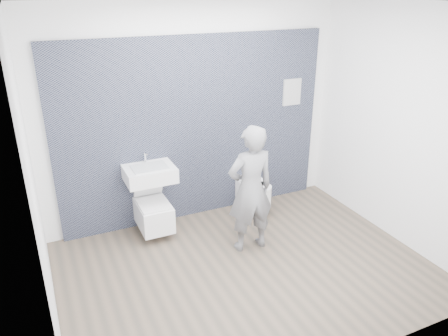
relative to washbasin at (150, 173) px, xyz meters
name	(u,v)px	position (x,y,z in m)	size (l,w,h in m)	color
ground	(246,269)	(0.72, -1.21, -0.82)	(4.00, 4.00, 0.00)	brown
room_shell	(250,120)	(0.72, -1.21, 0.92)	(4.00, 4.00, 4.00)	white
tile_wall	(198,212)	(0.72, 0.26, -0.82)	(3.60, 0.06, 2.40)	black
washbasin	(150,173)	(0.00, 0.00, 0.00)	(0.60, 0.45, 0.45)	white
toilet_square	(154,213)	(0.00, -0.05, -0.53)	(0.39, 0.56, 0.71)	white
toilet_rounded	(255,193)	(1.45, -0.06, -0.54)	(0.34, 0.57, 0.31)	white
info_placard	(286,194)	(2.13, 0.21, -0.82)	(0.27, 0.03, 0.36)	silver
visitor	(250,189)	(0.95, -0.83, -0.05)	(0.56, 0.37, 1.54)	slate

